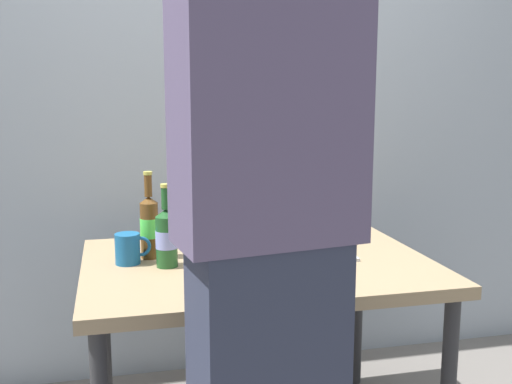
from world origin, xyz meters
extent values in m
cube|color=#9E8460|center=(0.00, 0.00, 0.71)|extent=(1.23, 0.89, 0.04)
cylinder|color=#2D2D30|center=(-0.56, 0.39, 0.34)|extent=(0.05, 0.05, 0.68)
cylinder|color=#2D2D30|center=(0.56, 0.39, 0.34)|extent=(0.05, 0.05, 0.68)
cube|color=#B7BABC|center=(0.18, 0.03, 0.73)|extent=(0.35, 0.26, 0.01)
cube|color=#232326|center=(0.18, 0.01, 0.74)|extent=(0.29, 0.16, 0.00)
cube|color=#B7BABC|center=(0.19, 0.17, 0.85)|extent=(0.35, 0.04, 0.22)
cube|color=black|center=(0.19, 0.16, 0.85)|extent=(0.32, 0.04, 0.20)
cylinder|color=brown|center=(-0.37, 0.12, 0.83)|extent=(0.07, 0.07, 0.20)
cone|color=brown|center=(-0.37, 0.12, 0.94)|extent=(0.07, 0.07, 0.02)
cylinder|color=brown|center=(-0.37, 0.12, 1.00)|extent=(0.03, 0.03, 0.08)
cylinder|color=#BFB74C|center=(-0.37, 0.12, 1.04)|extent=(0.03, 0.03, 0.01)
cylinder|color=#56E24B|center=(-0.37, 0.12, 0.84)|extent=(0.07, 0.07, 0.07)
cylinder|color=#1E5123|center=(-0.32, 0.00, 0.82)|extent=(0.08, 0.08, 0.18)
cone|color=#1E5123|center=(-0.32, 0.00, 0.92)|extent=(0.08, 0.08, 0.03)
cylinder|color=#1E5123|center=(-0.32, 0.00, 0.97)|extent=(0.03, 0.03, 0.08)
cylinder|color=#BFB74C|center=(-0.32, 0.00, 1.01)|extent=(0.03, 0.03, 0.01)
cylinder|color=#8693D9|center=(-0.32, 0.00, 0.83)|extent=(0.08, 0.08, 0.06)
cube|color=#594C6B|center=(-0.14, -0.70, 1.33)|extent=(0.46, 0.28, 0.70)
cylinder|color=#19598C|center=(-0.45, 0.07, 0.78)|extent=(0.09, 0.09, 0.11)
torus|color=#19598C|center=(-0.41, 0.07, 0.79)|extent=(0.07, 0.01, 0.07)
cube|color=#99A3AD|center=(0.00, 0.75, 1.30)|extent=(6.00, 0.10, 2.60)
camera|label=1|loc=(-0.50, -2.06, 1.35)|focal=42.85mm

